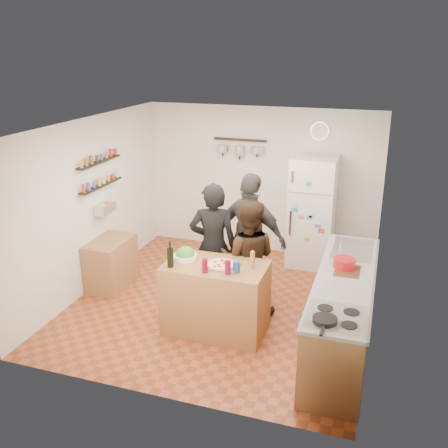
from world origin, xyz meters
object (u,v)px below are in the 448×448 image
(salad_bowl, at_px, (185,257))
(pepper_mill, at_px, (252,261))
(red_bowl, at_px, (344,263))
(skillet, at_px, (325,320))
(side_table, at_px, (111,263))
(wine_bottle, at_px, (170,258))
(fridge, at_px, (312,212))
(person_left, at_px, (213,246))
(wall_clock, at_px, (320,131))
(person_back, at_px, (251,238))
(person_center, at_px, (248,259))
(prep_island, at_px, (216,298))
(counter_run, at_px, (343,312))
(salt_canister, at_px, (236,267))

(salad_bowl, xyz_separation_m, pepper_mill, (0.87, 0.00, 0.06))
(pepper_mill, xyz_separation_m, red_bowl, (1.05, 0.36, -0.02))
(skillet, xyz_separation_m, side_table, (-3.34, 1.63, -0.58))
(wine_bottle, distance_m, fridge, 2.97)
(pepper_mill, relative_size, side_table, 0.22)
(pepper_mill, xyz_separation_m, person_left, (-0.70, 0.58, -0.12))
(wall_clock, bearing_deg, side_table, -142.18)
(skillet, relative_size, fridge, 0.13)
(salad_bowl, relative_size, skillet, 1.23)
(side_table, bearing_deg, red_bowl, -4.69)
(person_back, xyz_separation_m, fridge, (0.62, 1.47, -0.02))
(person_center, bearing_deg, side_table, -11.71)
(skillet, bearing_deg, person_left, 137.29)
(person_center, xyz_separation_m, person_back, (-0.08, 0.41, 0.13))
(pepper_mill, bearing_deg, person_center, 110.76)
(person_left, distance_m, person_center, 0.52)
(person_left, relative_size, person_center, 1.12)
(pepper_mill, bearing_deg, prep_island, -173.66)
(person_center, height_order, skillet, person_center)
(salad_bowl, height_order, person_left, person_left)
(person_left, distance_m, counter_run, 1.91)
(person_center, relative_size, skillet, 6.50)
(salt_canister, xyz_separation_m, counter_run, (1.25, 0.26, -0.53))
(person_left, bearing_deg, skillet, 121.75)
(salt_canister, bearing_deg, wine_bottle, -172.87)
(fridge, xyz_separation_m, wall_clock, (0.00, 0.33, 1.25))
(person_back, bearing_deg, person_center, 115.99)
(person_left, bearing_deg, side_table, -17.68)
(person_left, height_order, person_center, person_left)
(person_back, relative_size, skillet, 7.57)
(skillet, distance_m, red_bowl, 1.35)
(wine_bottle, bearing_deg, side_table, 146.96)
(prep_island, relative_size, salad_bowl, 4.20)
(counter_run, height_order, side_table, counter_run)
(counter_run, xyz_separation_m, fridge, (-0.75, 2.30, 0.45))
(prep_island, bearing_deg, counter_run, 5.36)
(skillet, relative_size, red_bowl, 0.91)
(skillet, height_order, side_table, skillet)
(pepper_mill, distance_m, wall_clock, 2.98)
(person_left, bearing_deg, salad_bowl, 58.25)
(pepper_mill, height_order, side_table, pepper_mill)
(salad_bowl, xyz_separation_m, red_bowl, (1.92, 0.36, 0.04))
(wine_bottle, distance_m, person_back, 1.38)
(wall_clock, bearing_deg, red_bowl, -73.52)
(side_table, bearing_deg, wall_clock, 37.82)
(person_left, bearing_deg, pepper_mill, 125.14)
(person_back, distance_m, counter_run, 1.67)
(skillet, bearing_deg, wine_bottle, 159.64)
(salt_canister, height_order, fridge, fridge)
(salt_canister, distance_m, red_bowl, 1.31)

